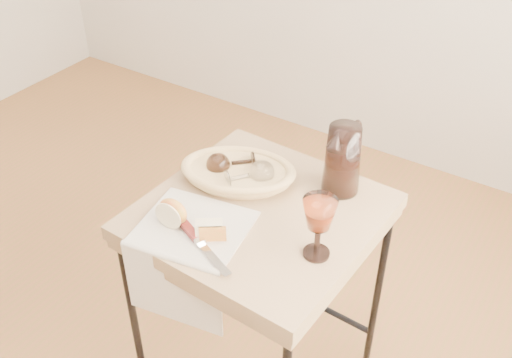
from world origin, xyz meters
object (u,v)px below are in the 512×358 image
Objects in this scene: pitcher at (343,159)px; apple_half at (173,211)px; goblet_lying_b at (247,176)px; wine_goblet at (318,228)px; goblet_lying_a at (233,163)px; table_knife at (201,243)px; tea_towel at (193,227)px; bread_basket at (238,174)px; side_table at (259,305)px.

pitcher is 0.50m from apple_half.
wine_goblet is (0.30, -0.13, 0.04)m from goblet_lying_b.
goblet_lying_b reaches higher than goblet_lying_a.
apple_half reaches higher than table_knife.
bread_basket is at bearing 84.55° from tea_towel.
side_table is 6.52× the size of goblet_lying_b.
table_knife is at bearing -47.20° from tea_towel.
bread_basket reaches higher than side_table.
pitcher is at bearing -19.53° from goblet_lying_b.
goblet_lying_b is at bearing -150.91° from pitcher.
pitcher is 1.04× the size of table_knife.
apple_half is (-0.38, -0.11, -0.04)m from wine_goblet.
goblet_lying_a is at bearing 103.73° from goblet_lying_b.
bread_basket is 0.31m from pitcher.
pitcher is at bearing 55.42° from side_table.
goblet_lying_b is at bearing 121.35° from table_knife.
tea_towel is 1.14× the size of pitcher.
bread_basket is 1.26× the size of table_knife.
wine_goblet is at bearing -44.83° from bread_basket.
tea_towel reaches higher than side_table.
pitcher reaches higher than wine_goblet.
apple_half is at bearing -172.92° from tea_towel.
side_table is at bearing 43.62° from apple_half.
table_knife is at bearing -101.77° from side_table.
tea_towel is 0.94× the size of bread_basket.
goblet_lying_b is 0.25m from apple_half.
tea_towel is 0.26m from goblet_lying_a.
side_table is at bearing 101.68° from table_knife.
apple_half is at bearing -172.40° from table_knife.
side_table is 0.47m from goblet_lying_a.
goblet_lying_b is 0.50× the size of table_knife.
pitcher reaches higher than goblet_lying_b.
table_knife is at bearing 65.89° from goblet_lying_a.
goblet_lying_b is at bearing 143.24° from side_table.
tea_towel is at bearing 165.90° from table_knife.
bread_basket is (-0.02, 0.24, 0.02)m from tea_towel.
goblet_lying_a is 0.08m from goblet_lying_b.
goblet_lying_b is 0.28m from table_knife.
bread_basket is at bearing 105.55° from goblet_lying_b.
pitcher is (0.23, 0.15, 0.06)m from goblet_lying_b.
goblet_lying_a reaches higher than table_knife.
goblet_lying_a is at bearing -162.64° from pitcher.
goblet_lying_a is 0.48× the size of table_knife.
bread_basket is 0.38m from wine_goblet.
apple_half is (-0.16, -0.18, 0.44)m from side_table.
apple_half is at bearing -118.98° from bread_basket.
tea_towel is at bearing -106.87° from bread_basket.
tea_towel is 2.37× the size of goblet_lying_b.
bread_basket is at bearing 147.99° from side_table.
pitcher is 0.47m from table_knife.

